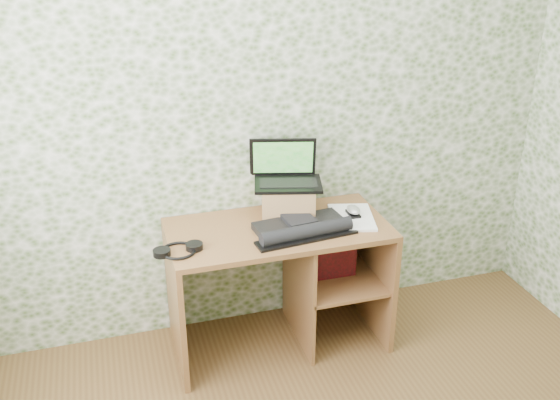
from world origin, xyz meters
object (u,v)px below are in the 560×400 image
object	(u,v)px
keyboard	(302,228)
notepad	(352,217)
desk	(290,265)
riser	(288,200)
laptop	(286,173)

from	to	relation	value
keyboard	notepad	bearing A→B (deg)	7.47
desk	keyboard	xyz separation A→B (m)	(0.03, -0.12, 0.30)
keyboard	riser	bearing A→B (deg)	85.32
desk	notepad	world-z (taller)	notepad
laptop	notepad	world-z (taller)	laptop
laptop	riser	bearing A→B (deg)	-75.28
desk	notepad	xyz separation A→B (m)	(0.35, -0.05, 0.28)
desk	notepad	size ratio (longest dim) A/B	3.61
riser	notepad	size ratio (longest dim) A/B	0.88
desk	notepad	distance (m)	0.44
riser	keyboard	distance (m)	0.25
notepad	riser	bearing A→B (deg)	167.97
desk	riser	xyz separation A→B (m)	(0.02, 0.12, 0.36)
keyboard	laptop	bearing A→B (deg)	85.09
notepad	desk	bearing A→B (deg)	-173.11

